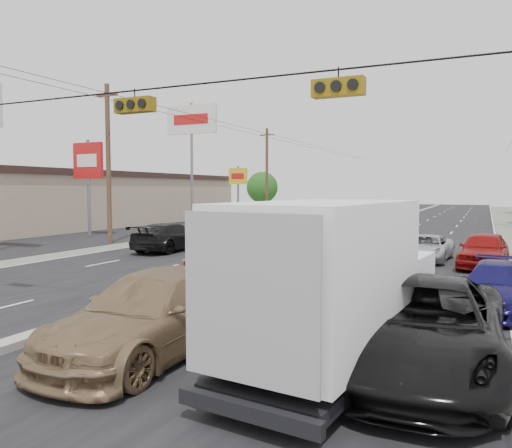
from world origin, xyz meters
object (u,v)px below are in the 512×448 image
at_px(black_suv, 423,327).
at_px(queue_car_c, 427,248).
at_px(red_sedan, 219,272).
at_px(queue_car_a, 326,252).
at_px(oncoming_far, 312,229).
at_px(utility_pole_left_b, 108,163).
at_px(oncoming_near, 170,237).
at_px(pole_sign_far, 238,181).
at_px(queue_car_d, 498,287).
at_px(box_truck, 337,283).
at_px(pole_sign_billboard, 191,127).
at_px(tan_sedan, 154,314).
at_px(tree_left_far, 262,187).
at_px(queue_car_e, 484,250).
at_px(pole_sign_mid, 88,166).
at_px(utility_pole_left_c, 267,174).
at_px(queue_car_b, 347,261).

distance_m(black_suv, queue_car_c, 15.46).
xyz_separation_m(red_sedan, queue_car_a, (1.60, 6.58, -0.02)).
relative_size(queue_car_a, oncoming_far, 0.80).
relative_size(utility_pole_left_b, oncoming_near, 1.87).
bearing_deg(queue_car_c, utility_pole_left_b, -175.15).
bearing_deg(pole_sign_far, black_suv, -58.92).
bearing_deg(queue_car_d, box_truck, -110.20).
bearing_deg(box_truck, oncoming_far, 115.73).
xyz_separation_m(pole_sign_billboard, oncoming_far, (13.10, -5.79, -8.13)).
bearing_deg(queue_car_c, oncoming_near, -167.59).
bearing_deg(black_suv, tan_sedan, -167.92).
bearing_deg(box_truck, queue_car_c, 96.19).
bearing_deg(queue_car_a, tree_left_far, 115.19).
relative_size(box_truck, oncoming_near, 1.22).
xyz_separation_m(queue_car_c, queue_car_e, (2.49, -1.22, 0.17)).
distance_m(pole_sign_mid, queue_car_d, 29.62).
bearing_deg(box_truck, queue_car_a, 114.04).
xyz_separation_m(utility_pole_left_c, pole_sign_billboard, (-2.00, -12.00, 3.76)).
distance_m(pole_sign_far, queue_car_b, 37.57).
xyz_separation_m(utility_pole_left_c, queue_car_d, (22.10, -34.25, -4.44)).
bearing_deg(pole_sign_mid, queue_car_e, -8.70).
relative_size(box_truck, red_sedan, 1.45).
relative_size(pole_sign_billboard, black_suv, 1.76).
bearing_deg(pole_sign_billboard, queue_car_b, -45.43).
distance_m(pole_sign_billboard, tree_left_far, 33.27).
distance_m(pole_sign_billboard, oncoming_near, 18.52).
distance_m(pole_sign_billboard, tan_sedan, 35.12).
bearing_deg(tree_left_far, red_sedan, -67.22).
bearing_deg(box_truck, black_suv, 23.03).
bearing_deg(oncoming_far, queue_car_d, 120.41).
distance_m(black_suv, oncoming_far, 24.35).
xyz_separation_m(red_sedan, oncoming_near, (-8.10, 9.01, 0.03)).
bearing_deg(pole_sign_mid, oncoming_near, -24.61).
height_order(pole_sign_far, black_suv, pole_sign_far).
height_order(red_sedan, oncoming_far, red_sedan).
bearing_deg(tan_sedan, utility_pole_left_c, 111.75).
bearing_deg(pole_sign_mid, queue_car_c, -6.71).
relative_size(pole_sign_far, queue_car_d, 1.30).
relative_size(oncoming_near, oncoming_far, 1.01).
bearing_deg(oncoming_near, oncoming_far, -120.43).
bearing_deg(tan_sedan, queue_car_c, 78.64).
height_order(pole_sign_far, queue_car_b, pole_sign_far).
bearing_deg(queue_car_e, queue_car_b, -126.30).
bearing_deg(tree_left_far, pole_sign_billboard, -76.81).
bearing_deg(utility_pole_left_b, queue_car_e, -2.66).
height_order(oncoming_near, oncoming_far, oncoming_near).
bearing_deg(queue_car_b, tree_left_far, 122.96).
bearing_deg(queue_car_c, queue_car_e, -21.92).
distance_m(utility_pole_left_c, oncoming_near, 27.68).
height_order(pole_sign_far, box_truck, pole_sign_far).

